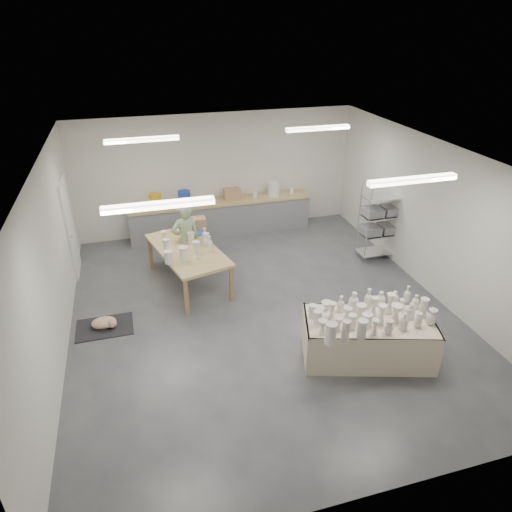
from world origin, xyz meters
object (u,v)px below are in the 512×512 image
object	(u,v)px
work_table	(189,247)
potter	(186,240)
drying_table	(368,336)
red_stool	(186,257)

from	to	relation	value
work_table	potter	size ratio (longest dim) A/B	1.43
drying_table	red_stool	distance (m)	4.49
work_table	drying_table	bearing A→B (deg)	-67.29
potter	red_stool	size ratio (longest dim) A/B	4.19
drying_table	red_stool	world-z (taller)	drying_table
drying_table	potter	xyz separation A→B (m)	(-2.43, 3.51, 0.41)
red_stool	drying_table	bearing A→B (deg)	-57.25
drying_table	red_stool	bearing A→B (deg)	139.57
drying_table	red_stool	xyz separation A→B (m)	(-2.43, 3.78, -0.14)
drying_table	work_table	xyz separation A→B (m)	(-2.41, 3.20, 0.40)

